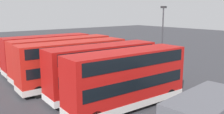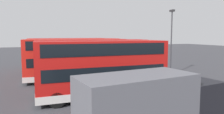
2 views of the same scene
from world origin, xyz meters
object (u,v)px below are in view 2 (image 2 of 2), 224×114
(bus_double_decker_third, at_px, (76,58))
(car_hatchback_silver, at_px, (147,63))
(bus_double_decker_fifth, at_px, (68,53))
(bus_double_decker_near_end, at_px, (103,68))
(bus_double_decker_second, at_px, (93,62))
(lamp_post_tall, at_px, (171,37))
(bus_single_deck_sixth, at_px, (66,56))
(box_truck_blue, at_px, (151,104))
(bus_double_decker_fourth, at_px, (75,55))

(bus_double_decker_third, xyz_separation_m, car_hatchback_silver, (4.48, -11.80, -1.75))
(bus_double_decker_third, xyz_separation_m, bus_double_decker_fifth, (6.97, -0.32, -0.00))
(bus_double_decker_near_end, xyz_separation_m, bus_double_decker_second, (3.61, -0.29, 0.00))
(car_hatchback_silver, bearing_deg, lamp_post_tall, 177.25)
(bus_single_deck_sixth, xyz_separation_m, lamp_post_tall, (-12.05, -10.76, 3.09))
(bus_double_decker_second, height_order, lamp_post_tall, lamp_post_tall)
(bus_single_deck_sixth, xyz_separation_m, box_truck_blue, (-24.86, 0.34, 0.08))
(bus_single_deck_sixth, height_order, box_truck_blue, box_truck_blue)
(bus_double_decker_fourth, height_order, bus_double_decker_fifth, same)
(bus_double_decker_third, xyz_separation_m, bus_single_deck_sixth, (10.48, -0.75, -0.83))
(bus_double_decker_fourth, bearing_deg, car_hatchback_silver, -85.70)
(bus_double_decker_second, height_order, car_hatchback_silver, bus_double_decker_second)
(bus_single_deck_sixth, bearing_deg, bus_double_decker_second, -179.84)
(bus_double_decker_second, height_order, bus_double_decker_fifth, same)
(bus_double_decker_fifth, relative_size, box_truck_blue, 1.36)
(car_hatchback_silver, bearing_deg, bus_double_decker_second, 126.77)
(bus_double_decker_near_end, distance_m, bus_single_deck_sixth, 17.86)
(bus_double_decker_second, bearing_deg, lamp_post_tall, -78.50)
(bus_double_decker_near_end, xyz_separation_m, box_truck_blue, (-7.02, 0.09, -0.74))
(bus_double_decker_near_end, distance_m, bus_double_decker_fourth, 11.00)
(bus_double_decker_second, bearing_deg, bus_double_decker_fourth, 1.44)
(bus_double_decker_second, height_order, bus_double_decker_fourth, same)
(bus_double_decker_second, relative_size, bus_double_decker_third, 0.95)
(bus_double_decker_near_end, height_order, bus_double_decker_fifth, same)
(bus_double_decker_fourth, relative_size, box_truck_blue, 1.48)
(bus_single_deck_sixth, bearing_deg, lamp_post_tall, -138.24)
(bus_double_decker_second, relative_size, lamp_post_tall, 1.31)
(bus_double_decker_fifth, bearing_deg, bus_double_decker_third, 177.37)
(bus_double_decker_near_end, xyz_separation_m, bus_double_decker_third, (7.36, 0.50, 0.00))
(bus_double_decker_near_end, xyz_separation_m, bus_double_decker_fifth, (14.33, 0.18, 0.00))
(bus_double_decker_near_end, height_order, bus_single_deck_sixth, bus_double_decker_near_end)
(bus_double_decker_third, bearing_deg, bus_double_decker_near_end, -176.15)
(box_truck_blue, distance_m, car_hatchback_silver, 22.06)
(bus_double_decker_second, distance_m, bus_double_decker_fourth, 7.39)
(bus_double_decker_second, distance_m, box_truck_blue, 10.66)
(bus_double_decker_fourth, relative_size, lamp_post_tall, 1.42)
(bus_double_decker_third, relative_size, car_hatchback_silver, 2.30)
(bus_double_decker_third, distance_m, bus_double_decker_fourth, 3.69)
(bus_double_decker_near_end, xyz_separation_m, car_hatchback_silver, (11.84, -11.30, -1.74))
(bus_double_decker_near_end, xyz_separation_m, bus_double_decker_fourth, (11.00, -0.11, 0.00))
(bus_double_decker_fourth, bearing_deg, bus_single_deck_sixth, -1.22)
(box_truck_blue, bearing_deg, bus_single_deck_sixth, -0.79)
(car_hatchback_silver, bearing_deg, box_truck_blue, 148.86)
(box_truck_blue, height_order, lamp_post_tall, lamp_post_tall)
(bus_double_decker_near_end, relative_size, bus_double_decker_third, 0.93)
(bus_single_deck_sixth, distance_m, box_truck_blue, 24.86)
(lamp_post_tall, bearing_deg, bus_double_decker_third, 82.23)
(box_truck_blue, bearing_deg, bus_double_decker_third, 1.60)
(lamp_post_tall, bearing_deg, box_truck_blue, 139.08)
(bus_double_decker_third, height_order, lamp_post_tall, lamp_post_tall)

